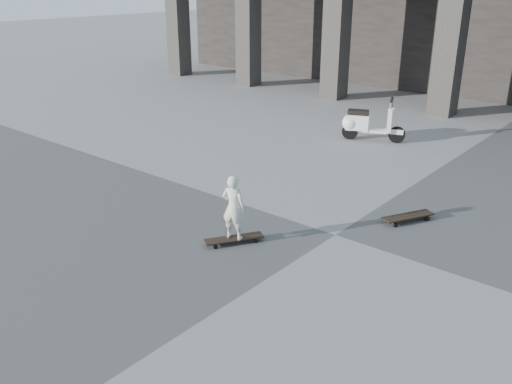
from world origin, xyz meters
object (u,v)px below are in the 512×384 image
Objects in this scene: longboard at (234,239)px; scooter at (363,123)px; skateboard_spare at (408,217)px; child at (234,207)px.

scooter is (-1.25, 5.97, 0.34)m from longboard.
longboard is 2.83m from skateboard_spare.
skateboard_spare is at bearing -2.68° from longboard.
skateboard_spare reaches higher than longboard.
child reaches higher than scooter.
child reaches higher than longboard.
scooter is at bearing 65.87° from skateboard_spare.
child is (-1.62, -2.32, 0.49)m from skateboard_spare.
scooter is (-2.87, 3.64, 0.33)m from skateboard_spare.
skateboard_spare is 0.62× the size of scooter.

